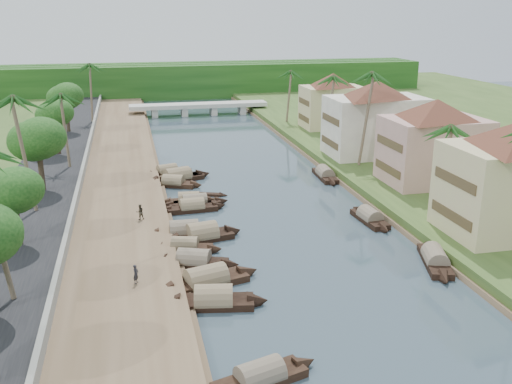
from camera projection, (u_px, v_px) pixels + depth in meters
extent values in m
plane|color=#34444E|center=(303.00, 253.00, 50.30)|extent=(220.00, 220.00, 0.00)
cube|color=brown|center=(118.00, 193.00, 65.41)|extent=(10.00, 180.00, 0.80)
cube|color=#2F491D|center=(399.00, 173.00, 72.70)|extent=(16.00, 180.00, 1.20)
cube|color=black|center=(39.00, 196.00, 63.54)|extent=(8.00, 180.00, 1.40)
cube|color=slate|center=(79.00, 188.00, 64.24)|extent=(0.40, 180.00, 1.10)
cube|color=#11390F|center=(186.00, 82.00, 137.41)|extent=(120.00, 4.00, 8.00)
cube|color=#11390F|center=(184.00, 80.00, 142.06)|extent=(120.00, 4.00, 8.00)
cube|color=#11390F|center=(182.00, 78.00, 146.71)|extent=(120.00, 4.00, 8.00)
cube|color=#B0AFA5|center=(199.00, 105.00, 116.63)|extent=(28.00, 4.00, 0.80)
cube|color=#B0AFA5|center=(155.00, 112.00, 115.08)|extent=(1.20, 3.50, 1.80)
cube|color=#B0AFA5|center=(184.00, 111.00, 116.34)|extent=(1.20, 3.50, 1.80)
cube|color=#B0AFA5|center=(213.00, 110.00, 117.59)|extent=(1.20, 3.50, 1.80)
cube|color=#B0AFA5|center=(242.00, 109.00, 118.85)|extent=(1.20, 3.50, 1.80)
cube|color=#4D3C23|center=(451.00, 215.00, 50.19)|extent=(0.10, 6.40, 0.90)
cube|color=#4D3C23|center=(455.00, 180.00, 49.22)|extent=(0.10, 6.40, 0.90)
cube|color=tan|center=(433.00, 150.00, 66.02)|extent=(11.00, 8.00, 7.50)
pyramid|color=brown|center=(437.00, 109.00, 64.55)|extent=(14.11, 14.11, 2.20)
cube|color=#4D3C23|center=(388.00, 169.00, 65.42)|extent=(0.10, 6.40, 0.90)
cube|color=#4D3C23|center=(389.00, 143.00, 64.51)|extent=(0.10, 6.40, 0.90)
cube|color=white|center=(375.00, 126.00, 78.75)|extent=(13.00, 8.00, 8.00)
pyramid|color=brown|center=(377.00, 89.00, 77.20)|extent=(15.59, 15.59, 2.20)
cube|color=#4D3C23|center=(330.00, 143.00, 77.98)|extent=(0.10, 6.40, 0.90)
cube|color=#4D3C23|center=(331.00, 119.00, 77.01)|extent=(0.10, 6.40, 0.90)
cube|color=tan|center=(332.00, 107.00, 97.70)|extent=(10.00, 7.00, 7.00)
pyramid|color=brown|center=(333.00, 80.00, 96.31)|extent=(12.62, 12.62, 2.20)
cube|color=#4D3C23|center=(304.00, 118.00, 97.17)|extent=(0.10, 5.60, 0.90)
cube|color=#4D3C23|center=(304.00, 102.00, 96.32)|extent=(0.10, 5.60, 0.90)
cube|color=black|center=(260.00, 381.00, 32.53)|extent=(5.84, 3.29, 0.70)
cone|color=black|center=(305.00, 364.00, 33.97)|extent=(1.98, 1.96, 1.74)
cylinder|color=#766B58|center=(260.00, 375.00, 32.41)|extent=(4.60, 2.97, 1.81)
cube|color=black|center=(214.00, 303.00, 41.15)|extent=(6.05, 3.05, 0.70)
cone|color=black|center=(258.00, 301.00, 41.26)|extent=(1.99, 2.12, 2.04)
cone|color=black|center=(169.00, 303.00, 40.99)|extent=(1.99, 2.12, 2.04)
cylinder|color=#7D6F4F|center=(214.00, 299.00, 41.03)|extent=(4.72, 2.89, 2.14)
cube|color=black|center=(206.00, 283.00, 44.20)|extent=(6.93, 3.80, 0.70)
cone|color=black|center=(248.00, 272.00, 45.85)|extent=(2.33, 2.31, 2.07)
cone|color=black|center=(161.00, 293.00, 42.50)|extent=(2.33, 2.31, 2.07)
cylinder|color=#7D6F4F|center=(206.00, 279.00, 44.08)|extent=(5.45, 3.45, 2.15)
cube|color=black|center=(194.00, 264.00, 47.64)|extent=(5.91, 3.70, 0.70)
cone|color=black|center=(231.00, 265.00, 47.19)|extent=(2.10, 2.09, 1.80)
cone|color=black|center=(158.00, 261.00, 48.05)|extent=(2.10, 2.09, 1.80)
cylinder|color=#766B58|center=(194.00, 259.00, 47.53)|extent=(4.70, 3.29, 1.87)
cube|color=black|center=(185.00, 250.00, 50.40)|extent=(5.11, 2.85, 0.70)
cone|color=black|center=(215.00, 249.00, 50.28)|extent=(1.74, 1.79, 1.63)
cone|color=black|center=(155.00, 248.00, 50.48)|extent=(1.74, 1.79, 1.63)
cylinder|color=#7D6F4F|center=(185.00, 246.00, 50.29)|extent=(4.02, 2.61, 1.71)
cube|color=black|center=(202.00, 238.00, 53.09)|extent=(6.03, 3.31, 0.70)
cone|color=black|center=(234.00, 232.00, 54.32)|extent=(2.05, 2.28, 2.16)
cone|color=black|center=(169.00, 242.00, 51.82)|extent=(2.05, 2.28, 2.16)
cylinder|color=#7D6F4F|center=(202.00, 234.00, 52.98)|extent=(4.73, 3.12, 2.29)
cube|color=black|center=(184.00, 234.00, 53.88)|extent=(5.75, 2.24, 0.70)
cone|color=black|center=(217.00, 231.00, 54.41)|extent=(1.73, 1.89, 2.01)
cone|color=black|center=(151.00, 236.00, 53.30)|extent=(1.73, 1.89, 2.01)
cylinder|color=#766B58|center=(184.00, 231.00, 53.76)|extent=(4.41, 2.27, 2.11)
cube|color=black|center=(192.00, 209.00, 60.70)|extent=(5.42, 1.97, 0.70)
cone|color=black|center=(219.00, 206.00, 61.45)|extent=(1.61, 1.59, 1.68)
cone|color=black|center=(164.00, 211.00, 59.91)|extent=(1.61, 1.59, 1.68)
cylinder|color=#7D6F4F|center=(192.00, 206.00, 60.59)|extent=(4.16, 1.97, 1.75)
cube|color=black|center=(189.00, 203.00, 62.66)|extent=(5.02, 2.30, 0.70)
cone|color=black|center=(214.00, 202.00, 62.94)|extent=(1.59, 1.77, 1.78)
cone|color=black|center=(164.00, 203.00, 62.33)|extent=(1.59, 1.77, 1.78)
cylinder|color=#7D6F4F|center=(189.00, 200.00, 62.54)|extent=(3.88, 2.25, 1.88)
cube|color=black|center=(195.00, 204.00, 62.24)|extent=(5.61, 1.90, 0.70)
cone|color=black|center=(222.00, 201.00, 62.99)|extent=(1.64, 1.56, 1.66)
cone|color=black|center=(166.00, 206.00, 61.44)|extent=(1.64, 1.56, 1.66)
cylinder|color=#766B58|center=(195.00, 201.00, 62.12)|extent=(4.31, 1.91, 1.72)
cube|color=black|center=(173.00, 185.00, 69.31)|extent=(5.57, 3.68, 0.70)
cone|color=black|center=(197.00, 185.00, 68.79)|extent=(2.02, 2.04, 1.74)
cone|color=black|center=(150.00, 183.00, 69.79)|extent=(2.02, 2.04, 1.74)
cylinder|color=#7D6F4F|center=(173.00, 182.00, 69.20)|extent=(4.44, 3.25, 1.81)
cube|color=black|center=(178.00, 179.00, 71.62)|extent=(6.79, 4.10, 0.70)
cone|color=black|center=(203.00, 175.00, 73.34)|extent=(2.39, 2.47, 2.19)
cone|color=black|center=(151.00, 183.00, 69.85)|extent=(2.39, 2.47, 2.19)
cylinder|color=#7D6F4F|center=(178.00, 176.00, 71.51)|extent=(5.38, 3.71, 2.29)
cube|color=black|center=(180.00, 178.00, 71.93)|extent=(6.37, 3.35, 0.70)
cone|color=black|center=(205.00, 174.00, 73.47)|extent=(2.09, 1.96, 1.74)
cone|color=black|center=(154.00, 182.00, 70.33)|extent=(2.09, 1.96, 1.74)
cylinder|color=#766B58|center=(180.00, 176.00, 71.81)|extent=(5.00, 3.01, 1.78)
cube|color=black|center=(167.00, 173.00, 74.15)|extent=(5.48, 3.23, 0.70)
cone|color=black|center=(188.00, 170.00, 75.54)|extent=(1.90, 1.92, 1.69)
cone|color=black|center=(146.00, 176.00, 72.71)|extent=(1.90, 1.92, 1.69)
cylinder|color=#7D6F4F|center=(167.00, 171.00, 74.04)|extent=(4.33, 2.91, 1.76)
cube|color=black|center=(435.00, 262.00, 47.96)|extent=(3.59, 6.59, 0.70)
cone|color=black|center=(426.00, 245.00, 51.28)|extent=(2.08, 2.19, 1.83)
cone|color=black|center=(445.00, 280.00, 44.59)|extent=(2.08, 2.19, 1.83)
cylinder|color=#766B58|center=(435.00, 258.00, 47.84)|extent=(3.22, 5.18, 1.87)
cube|color=black|center=(370.00, 220.00, 57.63)|extent=(2.17, 5.64, 0.70)
cone|color=black|center=(356.00, 210.00, 60.41)|extent=(1.69, 1.70, 1.76)
cone|color=black|center=(385.00, 230.00, 54.81)|extent=(1.69, 1.70, 1.76)
cylinder|color=#766B58|center=(370.00, 216.00, 57.52)|extent=(2.14, 4.35, 1.83)
cube|color=black|center=(325.00, 176.00, 72.86)|extent=(2.10, 6.34, 0.70)
cone|color=black|center=(318.00, 169.00, 76.10)|extent=(1.70, 1.85, 1.82)
cone|color=black|center=(333.00, 183.00, 69.57)|extent=(1.70, 1.85, 1.82)
cylinder|color=#766B58|center=(325.00, 173.00, 72.75)|extent=(2.10, 4.87, 1.86)
cube|color=black|center=(201.00, 290.00, 43.39)|extent=(3.94, 1.73, 0.35)
cone|color=black|center=(227.00, 284.00, 44.31)|extent=(1.14, 1.06, 0.86)
cone|color=black|center=(174.00, 296.00, 42.48)|extent=(1.14, 1.06, 0.86)
cube|color=black|center=(205.00, 194.00, 65.96)|extent=(3.94, 2.12, 0.35)
cone|color=black|center=(224.00, 195.00, 65.67)|extent=(1.19, 1.08, 0.78)
cone|color=black|center=(187.00, 194.00, 66.26)|extent=(1.19, 1.08, 0.78)
cylinder|color=brown|center=(443.00, 168.00, 56.70)|extent=(1.08, 0.36, 8.46)
sphere|color=#1E501A|center=(447.00, 128.00, 55.47)|extent=(3.20, 3.20, 3.20)
cylinder|color=brown|center=(363.00, 120.00, 72.60)|extent=(1.72, 0.36, 11.93)
sphere|color=#1E501A|center=(366.00, 74.00, 70.87)|extent=(3.20, 3.20, 3.20)
cylinder|color=brown|center=(328.00, 108.00, 87.88)|extent=(1.38, 0.36, 9.76)
sphere|color=#1E501A|center=(330.00, 77.00, 86.46)|extent=(3.20, 3.20, 3.20)
cylinder|color=brown|center=(0.00, 225.00, 37.64)|extent=(1.53, 0.36, 10.86)
cylinder|color=brown|center=(27.00, 155.00, 54.98)|extent=(1.39, 0.36, 11.44)
sphere|color=#1E501A|center=(20.00, 98.00, 53.32)|extent=(3.20, 3.20, 3.20)
cylinder|color=brown|center=(66.00, 131.00, 71.39)|extent=(0.65, 0.36, 9.29)
sphere|color=#1E501A|center=(62.00, 95.00, 70.04)|extent=(3.20, 3.20, 3.20)
cylinder|color=brown|center=(288.00, 96.00, 102.34)|extent=(1.09, 0.36, 9.09)
sphere|color=#1E501A|center=(288.00, 72.00, 101.02)|extent=(3.20, 3.20, 3.20)
cylinder|color=brown|center=(91.00, 93.00, 101.02)|extent=(0.71, 0.36, 10.19)
sphere|color=#1E501A|center=(88.00, 65.00, 99.54)|extent=(3.20, 3.20, 3.20)
cylinder|color=#433526|center=(17.00, 227.00, 48.12)|extent=(0.60, 0.60, 3.24)
ellipsoid|color=#11390F|center=(13.00, 192.00, 47.19)|extent=(4.56, 4.56, 3.75)
cylinder|color=#433526|center=(41.00, 173.00, 62.87)|extent=(0.60, 0.60, 3.93)
ellipsoid|color=#11390F|center=(38.00, 140.00, 61.74)|extent=(5.42, 5.42, 4.45)
cylinder|color=#433526|center=(58.00, 140.00, 78.94)|extent=(0.60, 0.60, 3.83)
ellipsoid|color=#11390F|center=(55.00, 114.00, 77.83)|extent=(4.49, 4.49, 3.69)
cylinder|color=#433526|center=(68.00, 120.00, 93.68)|extent=(0.60, 0.60, 3.91)
ellipsoid|color=#11390F|center=(65.00, 97.00, 92.55)|extent=(5.10, 5.10, 4.20)
cylinder|color=#433526|center=(396.00, 135.00, 83.79)|extent=(0.60, 0.60, 3.62)
ellipsoid|color=#11390F|center=(397.00, 112.00, 82.75)|extent=(4.40, 4.40, 3.62)
imported|color=#23232A|center=(136.00, 274.00, 42.71)|extent=(0.57, 0.65, 1.48)
imported|color=#353025|center=(140.00, 212.00, 55.84)|extent=(0.87, 0.75, 1.54)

